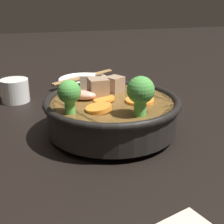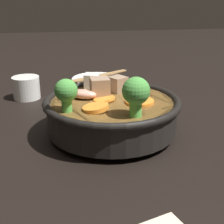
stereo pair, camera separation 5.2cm
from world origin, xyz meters
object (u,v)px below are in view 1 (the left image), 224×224
object	(u,v)px
tea_cup	(15,90)
chopsticks_pair	(84,77)
side_saucer	(84,81)
stirfry_bowl	(112,111)

from	to	relation	value
tea_cup	chopsticks_pair	xyz separation A→B (m)	(0.17, 0.10, -0.01)
tea_cup	chopsticks_pair	bearing A→B (deg)	30.83
side_saucer	tea_cup	distance (m)	0.20
stirfry_bowl	chopsticks_pair	size ratio (longest dim) A/B	1.25
side_saucer	tea_cup	size ratio (longest dim) A/B	2.25
stirfry_bowl	chopsticks_pair	bearing A→B (deg)	86.94
stirfry_bowl	side_saucer	bearing A→B (deg)	86.94
stirfry_bowl	side_saucer	distance (m)	0.33
side_saucer	chopsticks_pair	distance (m)	0.01
tea_cup	chopsticks_pair	distance (m)	0.20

